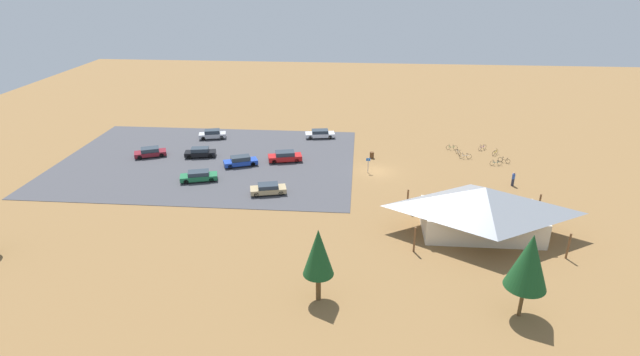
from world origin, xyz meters
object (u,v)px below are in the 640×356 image
object	(u,v)px
car_red_front_row	(285,156)
car_white_end_stall	(320,134)
pine_far_west	(318,253)
car_black_inner_stall	(200,152)
car_maroon_second_row	(150,152)
bicycle_purple_trailside	(482,148)
visitor_at_bikes	(513,179)
bicycle_silver_yard_right	(458,152)
lot_sign	(368,163)
car_silver_by_curb	(212,134)
trash_bin	(372,155)
bicycle_yellow_edge_north	(495,153)
bike_pavilion	(483,207)
bicycle_green_near_porch	(452,147)
car_blue_mid_lot	(241,161)
bicycle_teal_lone_west	(496,163)
bicycle_white_mid_cluster	(465,156)
car_tan_far_end	(268,189)
pine_far_east	(529,261)
bicycle_black_yard_left	(504,160)
car_green_aisle_side	(199,176)

from	to	relation	value
car_red_front_row	car_white_end_stall	bearing A→B (deg)	-110.81
pine_far_west	car_black_inner_stall	world-z (taller)	pine_far_west
car_maroon_second_row	bicycle_purple_trailside	bearing A→B (deg)	-171.89
car_red_front_row	car_black_inner_stall	bearing A→B (deg)	-3.28
car_red_front_row	visitor_at_bikes	distance (m)	30.55
bicycle_silver_yard_right	lot_sign	bearing A→B (deg)	31.08
car_silver_by_curb	trash_bin	bearing A→B (deg)	165.56
pine_far_west	bicycle_yellow_edge_north	world-z (taller)	pine_far_west
pine_far_west	car_maroon_second_row	world-z (taller)	pine_far_west
bike_pavilion	lot_sign	xyz separation A→B (m)	(11.55, -15.28, -1.60)
bicycle_green_near_porch	car_blue_mid_lot	world-z (taller)	car_blue_mid_lot
pine_far_west	car_white_end_stall	bearing A→B (deg)	-85.41
bicycle_teal_lone_west	car_red_front_row	world-z (taller)	car_red_front_row
pine_far_west	bicycle_white_mid_cluster	xyz separation A→B (m)	(-18.35, -34.18, -4.16)
car_tan_far_end	car_blue_mid_lot	bearing A→B (deg)	-57.90
bicycle_yellow_edge_north	bicycle_silver_yard_right	distance (m)	5.41
pine_far_east	bicycle_silver_yard_right	bearing A→B (deg)	-92.22
car_black_inner_stall	car_red_front_row	bearing A→B (deg)	176.72
bicycle_black_yard_left	bicycle_purple_trailside	world-z (taller)	bicycle_purple_trailside
pine_far_east	bike_pavilion	bearing A→B (deg)	-88.54
bicycle_teal_lone_west	car_blue_mid_lot	bearing A→B (deg)	5.10
pine_far_east	car_black_inner_stall	bearing A→B (deg)	-41.83
pine_far_east	car_maroon_second_row	world-z (taller)	pine_far_east
bike_pavilion	bicycle_white_mid_cluster	size ratio (longest dim) A/B	8.34
lot_sign	bicycle_teal_lone_west	distance (m)	18.33
trash_bin	car_blue_mid_lot	bearing A→B (deg)	14.16
car_white_end_stall	car_black_inner_stall	xyz separation A→B (m)	(16.63, 10.04, 0.03)
bicycle_yellow_edge_north	visitor_at_bikes	bearing A→B (deg)	87.65
bicycle_white_mid_cluster	car_silver_by_curb	size ratio (longest dim) A/B	0.39
pine_far_east	bicycle_black_yard_left	distance (m)	34.91
bicycle_black_yard_left	bicycle_silver_yard_right	xyz separation A→B (m)	(5.94, -2.71, 0.00)
bicycle_teal_lone_west	bicycle_white_mid_cluster	bearing A→B (deg)	-31.22
bike_pavilion	car_maroon_second_row	xyz separation A→B (m)	(43.10, -18.66, -2.29)
bicycle_green_near_porch	visitor_at_bikes	distance (m)	13.96
bicycle_white_mid_cluster	car_green_aisle_side	world-z (taller)	car_green_aisle_side
trash_bin	car_silver_by_curb	bearing A→B (deg)	-14.44
car_blue_mid_lot	car_green_aisle_side	bearing A→B (deg)	53.04
car_red_front_row	car_silver_by_curb	xyz separation A→B (m)	(13.11, -8.96, -0.02)
bicycle_black_yard_left	bicycle_silver_yard_right	distance (m)	6.53
bicycle_yellow_edge_north	car_white_end_stall	distance (m)	26.94
bicycle_yellow_edge_north	car_red_front_row	world-z (taller)	car_red_front_row
car_silver_by_curb	bicycle_silver_yard_right	bearing A→B (deg)	173.89
bike_pavilion	pine_far_east	distance (m)	13.38
bicycle_green_near_porch	visitor_at_bikes	xyz separation A→B (m)	(-5.54, 12.80, 0.63)
bicycle_purple_trailside	bicycle_yellow_edge_north	bearing A→B (deg)	123.96
pine_far_west	car_maroon_second_row	size ratio (longest dim) A/B	1.39
bicycle_silver_yard_right	car_tan_far_end	xyz separation A→B (m)	(25.47, 15.77, 0.33)
trash_bin	bicycle_yellow_edge_north	bearing A→B (deg)	-171.51
car_black_inner_stall	car_silver_by_curb	bearing A→B (deg)	-86.03
bicycle_teal_lone_west	car_red_front_row	xyz separation A→B (m)	(29.56, 0.97, 0.41)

